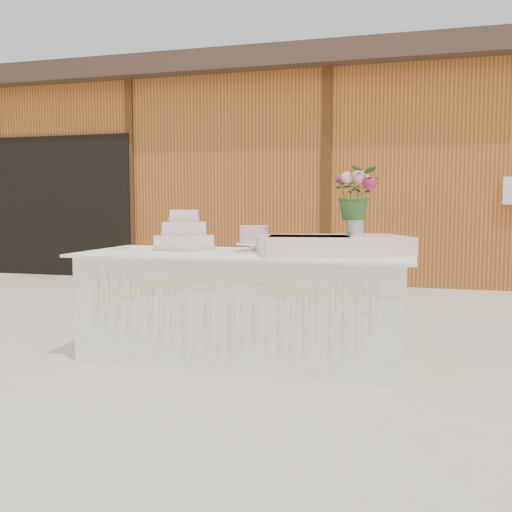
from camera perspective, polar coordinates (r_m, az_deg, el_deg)
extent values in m
plane|color=beige|center=(4.27, -1.08, -10.02)|extent=(80.00, 80.00, 0.00)
cube|color=#AD5F24|center=(10.03, 8.71, 7.24)|extent=(12.00, 4.00, 3.00)
cube|color=#392920|center=(10.23, 8.84, 16.52)|extent=(12.60, 4.60, 0.30)
cube|color=black|center=(9.58, -18.82, 4.74)|extent=(2.40, 0.08, 2.20)
cube|color=white|center=(4.19, -1.09, -5.06)|extent=(2.28, 0.88, 0.75)
cube|color=white|center=(4.14, -1.10, 0.20)|extent=(2.40, 1.00, 0.02)
cube|color=white|center=(4.41, -7.19, 1.33)|extent=(0.41, 0.41, 0.11)
cube|color=#FBB79E|center=(4.41, -7.19, 0.89)|extent=(0.42, 0.42, 0.03)
cube|color=white|center=(4.41, -7.21, 2.73)|extent=(0.29, 0.29, 0.10)
cube|color=#FBB79E|center=(4.41, -7.21, 2.36)|extent=(0.31, 0.31, 0.03)
cube|color=white|center=(4.40, -7.22, 4.01)|extent=(0.19, 0.19, 0.09)
cube|color=#FBB79E|center=(4.40, -7.22, 3.70)|extent=(0.21, 0.21, 0.03)
cylinder|color=white|center=(4.17, -0.17, 0.48)|extent=(0.23, 0.23, 0.01)
cylinder|color=white|center=(4.17, -0.17, 0.88)|extent=(0.07, 0.07, 0.04)
cylinder|color=white|center=(4.17, -0.17, 1.25)|extent=(0.27, 0.27, 0.01)
cylinder|color=#ECAAB2|center=(4.17, -0.17, 2.19)|extent=(0.21, 0.21, 0.13)
cube|color=#FDD5CB|center=(4.04, 7.55, 1.10)|extent=(1.17, 0.94, 0.13)
cylinder|color=silver|center=(4.05, 9.92, 3.13)|extent=(0.12, 0.12, 0.16)
imported|color=#2C5923|center=(4.05, 9.98, 6.86)|extent=(0.35, 0.31, 0.37)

